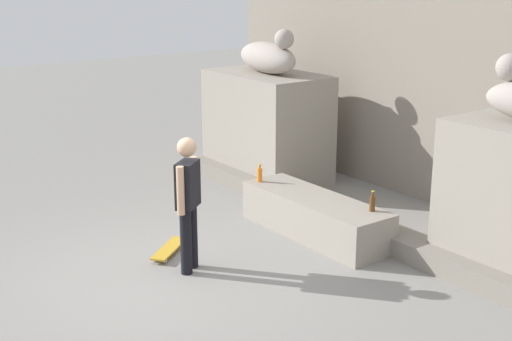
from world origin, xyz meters
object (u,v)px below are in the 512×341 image
object	(u,v)px
statue_reclining_left	(268,56)
skateboard	(169,249)
bottle_brown	(372,203)
bottle_orange	(260,174)
skater	(188,199)

from	to	relation	value
statue_reclining_left	skateboard	distance (m)	4.23
statue_reclining_left	bottle_brown	bearing A→B (deg)	-7.70
bottle_orange	bottle_brown	xyz separation A→B (m)	(1.90, 0.39, 0.00)
skater	skateboard	size ratio (longest dim) A/B	2.22
statue_reclining_left	skater	size ratio (longest dim) A/B	0.99
skater	bottle_brown	distance (m)	2.40
skateboard	bottle_orange	bearing A→B (deg)	155.07
skater	skateboard	bearing A→B (deg)	-133.92
statue_reclining_left	skater	distance (m)	4.27
bottle_brown	statue_reclining_left	bearing A→B (deg)	164.64
bottle_orange	bottle_brown	distance (m)	1.94
statue_reclining_left	bottle_orange	world-z (taller)	statue_reclining_left
skater	bottle_orange	distance (m)	2.12
skater	skateboard	distance (m)	1.05
statue_reclining_left	bottle_orange	bearing A→B (deg)	-32.99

